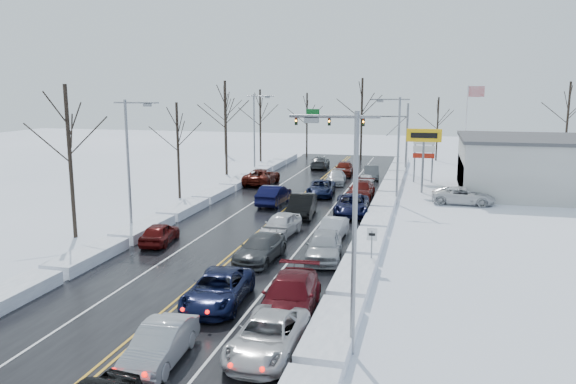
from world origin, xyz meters
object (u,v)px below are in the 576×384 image
(tires_plus_sign, at_px, (424,140))
(dealership_building, at_px, (575,167))
(flagpole, at_px, (468,121))
(traffic_signal_mast, at_px, (363,125))
(oncoming_car_0, at_px, (274,204))

(tires_plus_sign, height_order, dealership_building, tires_plus_sign)
(tires_plus_sign, bearing_deg, dealership_building, 8.47)
(flagpole, bearing_deg, traffic_signal_mast, -170.27)
(traffic_signal_mast, height_order, dealership_building, traffic_signal_mast)
(tires_plus_sign, bearing_deg, flagpole, 71.56)
(traffic_signal_mast, relative_size, dealership_building, 0.65)
(flagpole, distance_m, oncoming_car_0, 28.76)
(traffic_signal_mast, bearing_deg, flagpole, 9.73)
(flagpole, bearing_deg, dealership_building, -53.73)
(oncoming_car_0, bearing_deg, tires_plus_sign, -142.75)
(dealership_building, relative_size, oncoming_car_0, 4.02)
(dealership_building, height_order, oncoming_car_0, dealership_building)
(tires_plus_sign, relative_size, flagpole, 0.60)
(traffic_signal_mast, height_order, oncoming_car_0, traffic_signal_mast)
(tires_plus_sign, height_order, oncoming_car_0, tires_plus_sign)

